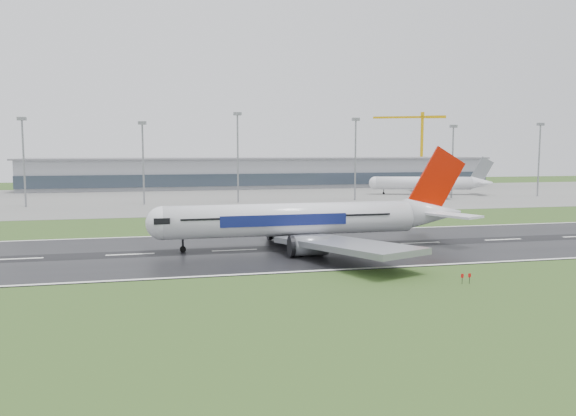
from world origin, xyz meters
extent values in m
plane|color=#2B481A|center=(0.00, 0.00, 0.00)|extent=(520.00, 520.00, 0.00)
cube|color=black|center=(0.00, 0.00, 0.05)|extent=(400.00, 45.00, 0.10)
cube|color=slate|center=(0.00, 125.00, 0.04)|extent=(400.00, 130.00, 0.08)
cube|color=gray|center=(0.00, 185.00, 7.50)|extent=(240.00, 36.00, 15.00)
cylinder|color=gray|center=(-100.28, 100.00, 14.99)|extent=(0.64, 0.64, 29.98)
cylinder|color=gray|center=(-60.23, 100.00, 14.48)|extent=(0.64, 0.64, 28.96)
cylinder|color=gray|center=(-25.78, 100.00, 16.35)|extent=(0.64, 0.64, 32.69)
cylinder|color=gray|center=(20.74, 100.00, 15.60)|extent=(0.64, 0.64, 31.21)
cylinder|color=gray|center=(62.78, 100.00, 14.44)|extent=(0.64, 0.64, 28.87)
cylinder|color=gray|center=(103.28, 100.00, 15.04)|extent=(0.64, 0.64, 30.08)
camera|label=1|loc=(-53.79, -109.24, 20.02)|focal=34.86mm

